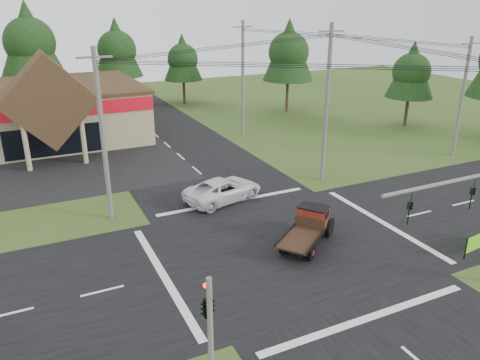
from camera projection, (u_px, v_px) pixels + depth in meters
ground at (285, 247)px, 26.07m from camera, size 120.00×120.00×0.00m
road_ns at (285, 247)px, 26.07m from camera, size 12.00×120.00×0.02m
road_ew at (285, 247)px, 26.06m from camera, size 120.00×12.00×0.02m
parking_apron at (6, 177)px, 36.45m from camera, size 28.00×14.00×0.02m
traffic_signal_corner at (208, 298)px, 15.62m from camera, size 0.53×2.48×4.40m
utility_pole_nw at (103, 135)px, 27.68m from camera, size 2.00×0.30×10.50m
utility_pole_ne at (327, 103)px, 33.94m from camera, size 2.00×0.30×11.50m
utility_pole_far at (462, 97)px, 39.81m from camera, size 2.00×0.30×10.20m
utility_pole_n at (243, 79)px, 45.80m from camera, size 2.00×0.30×11.20m
tree_row_c at (29, 40)px, 53.52m from camera, size 7.28×7.28×13.13m
tree_row_d at (117, 48)px, 58.86m from camera, size 6.16×6.16×11.11m
tree_row_e at (183, 57)px, 60.88m from camera, size 5.04×5.04×9.09m
tree_side_ne at (289, 50)px, 55.99m from camera, size 6.16×6.16×11.11m
tree_side_e_near at (412, 70)px, 49.57m from camera, size 5.04×5.04×9.09m
antique_flatbed_truck at (307, 229)px, 25.90m from camera, size 4.98×4.38×2.02m
white_pickup at (223, 189)px, 31.97m from camera, size 6.09×3.95×1.56m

